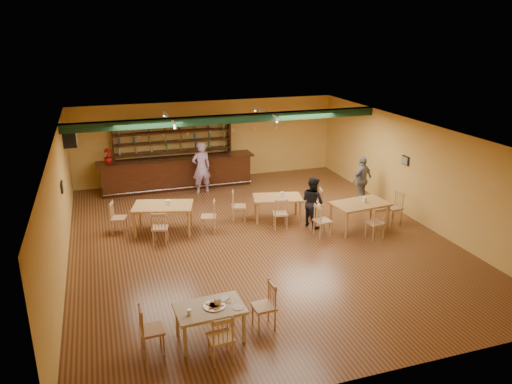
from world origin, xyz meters
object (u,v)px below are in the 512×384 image
object	(u,v)px
patron_bar	(201,168)
patron_right_a	(313,202)
near_table	(210,323)
bar_counter	(177,173)
dining_table_d	(359,216)
dining_table_b	(277,208)
dining_table_a	(164,219)

from	to	relation	value
patron_bar	patron_right_a	bearing A→B (deg)	114.02
near_table	patron_right_a	distance (m)	6.11
bar_counter	dining_table_d	xyz separation A→B (m)	(4.39, -5.43, -0.17)
dining_table_d	near_table	bearing A→B (deg)	-150.54
near_table	patron_bar	xyz separation A→B (m)	(1.66, 8.46, 0.58)
dining_table_b	patron_bar	size ratio (longest dim) A/B	0.78
dining_table_a	patron_bar	size ratio (longest dim) A/B	0.90
dining_table_d	patron_bar	size ratio (longest dim) A/B	0.87
dining_table_a	near_table	xyz separation A→B (m)	(0.11, -5.36, -0.07)
bar_counter	dining_table_d	size ratio (longest dim) A/B	3.50
near_table	patron_bar	bearing A→B (deg)	76.01
near_table	patron_bar	world-z (taller)	patron_bar
dining_table_b	dining_table_a	bearing A→B (deg)	-168.26
patron_right_a	dining_table_a	bearing A→B (deg)	60.02
dining_table_d	patron_bar	bearing A→B (deg)	122.13
dining_table_a	patron_right_a	distance (m)	4.33
dining_table_d	dining_table_a	bearing A→B (deg)	158.08
dining_table_a	dining_table_b	distance (m)	3.43
dining_table_a	dining_table_b	size ratio (longest dim) A/B	1.14
patron_right_a	dining_table_b	bearing A→B (deg)	26.70
bar_counter	dining_table_a	xyz separation A→B (m)	(-1.05, -3.92, -0.15)
dining_table_b	patron_right_a	bearing A→B (deg)	-32.01
dining_table_a	patron_bar	world-z (taller)	patron_bar
dining_table_b	patron_right_a	size ratio (longest dim) A/B	0.96
patron_right_a	near_table	bearing A→B (deg)	119.16
dining_table_d	patron_right_a	world-z (taller)	patron_right_a
dining_table_a	patron_bar	xyz separation A→B (m)	(1.77, 3.09, 0.51)
patron_right_a	bar_counter	bearing A→B (deg)	15.28
dining_table_b	patron_right_a	world-z (taller)	patron_right_a
dining_table_a	near_table	world-z (taller)	dining_table_a
dining_table_a	patron_right_a	bearing A→B (deg)	3.97
dining_table_a	patron_bar	bearing A→B (deg)	75.85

